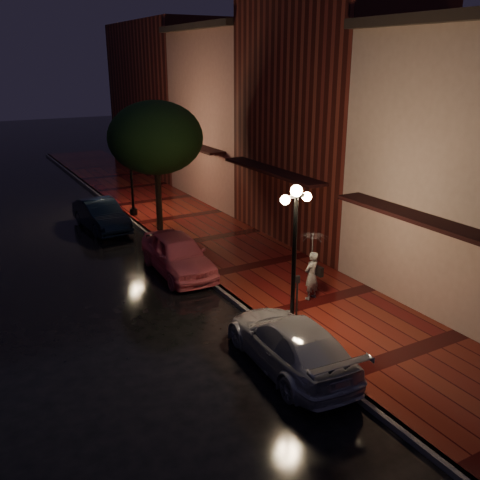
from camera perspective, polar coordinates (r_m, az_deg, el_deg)
ground at (r=19.51m, az=-3.73°, el=-4.20°), size 120.00×120.00×0.00m
sidewalk at (r=20.47m, az=1.95°, el=-2.81°), size 4.50×60.00×0.15m
curb at (r=19.48m, az=-3.73°, el=-4.00°), size 0.25×60.00×0.15m
storefront_mid at (r=23.52m, az=9.71°, el=13.38°), size 5.00×8.00×11.00m
storefront_far at (r=30.24m, az=-0.12°, el=12.87°), size 5.00×8.00×9.00m
storefront_extra at (r=39.20m, az=-7.52°, el=14.79°), size 5.00×12.00×10.00m
streetlamp_near at (r=14.70m, az=5.81°, el=-1.22°), size 0.96×0.36×4.31m
streetlamp_far at (r=26.96m, az=-11.59°, el=7.69°), size 0.96×0.36×4.31m
street_tree at (r=23.97m, az=-8.95°, el=10.49°), size 4.16×4.16×5.80m
pink_car at (r=19.90m, az=-6.64°, el=-1.51°), size 1.92×4.45×1.50m
navy_car at (r=25.76m, az=-14.60°, el=2.60°), size 1.78×4.33×1.39m
silver_car at (r=14.03m, az=5.38°, el=-10.89°), size 2.20×4.76×1.35m
woman_with_umbrella at (r=17.21m, az=7.74°, el=-1.65°), size 0.94×0.96×2.26m
parking_meter at (r=16.18m, az=6.11°, el=-5.55°), size 0.13×0.10×1.34m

